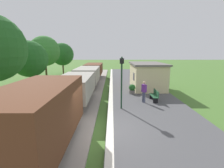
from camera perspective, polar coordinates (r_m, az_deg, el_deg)
name	(u,v)px	position (r m, az deg, el deg)	size (l,w,h in m)	color
ground_plane	(102,135)	(8.91, -3.54, -17.24)	(160.00, 160.00, 0.00)	#47702D
platform_slab	(163,132)	(9.24, 17.50, -15.80)	(6.00, 60.00, 0.25)	#4C4C4F
platform_edge_stripe	(110,130)	(8.78, -0.85, -15.81)	(0.36, 60.00, 0.01)	silver
track_ballast	(56,134)	(9.33, -19.04, -16.07)	(3.80, 60.00, 0.12)	#9E9389
rail_near	(70,131)	(9.08, -14.62, -15.70)	(0.07, 60.00, 0.14)	slate
rail_far	(42,131)	(9.53, -23.34, -14.95)	(0.07, 60.00, 0.14)	slate
freight_train	(81,81)	(15.80, -10.76, 0.97)	(2.50, 26.00, 2.72)	brown
station_hut	(146,75)	(18.64, 11.90, 3.01)	(3.50, 5.80, 2.78)	beige
bench_near_hut	(154,95)	(13.86, 14.50, -3.86)	(0.42, 1.50, 0.91)	#1E4C2D
person_waiting	(143,91)	(13.16, 10.95, -2.42)	(0.39, 0.45, 1.71)	#474C66
potted_planter	(132,89)	(15.84, 6.86, -1.68)	(0.64, 0.64, 0.92)	slate
lamp_post_near	(121,73)	(11.24, 3.21, 3.84)	(0.28, 0.28, 3.70)	#193823
tree_trackside_far	(28,59)	(19.71, -27.19, 7.80)	(3.88, 3.88, 5.43)	#4C3823
tree_field_left	(44,51)	(26.47, -22.70, 10.59)	(4.39, 4.39, 6.53)	#4C3823
tree_field_distant	(62,54)	(33.27, -17.17, 9.89)	(4.28, 4.28, 5.89)	#4C3823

